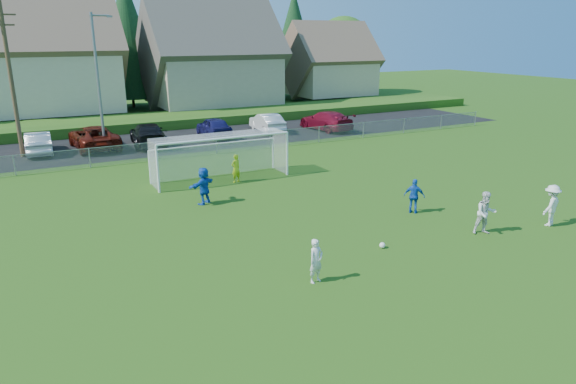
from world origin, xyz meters
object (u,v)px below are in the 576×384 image
Objects in this scene: goalkeeper at (236,168)px; car_b at (38,143)px; player_white_a at (316,261)px; soccer_ball at (382,245)px; player_white_b at (486,213)px; car_g at (326,121)px; car_c at (94,137)px; car_f at (267,123)px; car_d at (148,135)px; player_blue_b at (204,186)px; player_blue_a at (414,196)px; player_white_c at (551,205)px; soccer_goal at (219,150)px; car_e at (214,127)px.

goalkeeper is 15.50m from car_b.
soccer_ball is at bearing 3.50° from player_white_a.
player_white_b reaches higher than car_b.
car_g is at bearing 42.72° from player_white_a.
car_c is 18.23m from car_g.
car_f is at bearing 108.89° from player_white_b.
car_c is 1.07× the size of car_g.
goalkeeper is (-5.87, 11.62, -0.11)m from player_white_b.
goalkeeper is at bearing 140.71° from player_white_b.
car_c is 13.50m from car_f.
car_f is (17.01, 0.21, 0.01)m from car_b.
car_d is at bearing -8.15° from car_g.
player_blue_b is 20.83m from car_g.
car_c reaches higher than soccer_ball.
player_white_a is 8.20m from player_blue_a.
soccer_ball is 24.46m from car_c.
player_white_c is 26.43m from car_d.
soccer_goal is at bearing 109.37° from car_c.
player_white_a is 0.27× the size of car_d.
car_g is (9.29, -1.54, 0.02)m from car_e.
player_white_c is 15.11m from player_blue_b.
goalkeeper is 15.13m from car_f.
goalkeeper is (2.21, 12.07, 0.03)m from player_white_a.
car_b is at bearing -100.00° from player_blue_b.
player_white_c is 0.32× the size of car_d.
player_white_c reaches higher than car_e.
car_c is at bearing 139.04° from player_white_b.
player_white_c is 0.32× the size of car_g.
player_white_b is 1.15× the size of goalkeeper.
soccer_ball is 4.60m from player_white_b.
car_d is at bearing -22.84° from player_blue_a.
player_white_a is 0.27× the size of car_g.
car_g is (3.68, 23.48, -0.09)m from player_white_c.
soccer_ball is at bearing -24.25° from player_white_c.
car_f is at bearing -49.80° from player_blue_a.
car_c reaches higher than car_f.
car_b is at bearing 126.33° from soccer_goal.
car_g is at bearing 97.28° from player_white_b.
player_white_b is 0.38× the size of car_f.
player_blue_b is at bearing 69.88° from car_e.
car_f is (10.75, 15.55, -0.13)m from player_blue_b.
player_white_a is 9.36m from player_blue_b.
car_c is (-10.58, 20.93, 0.02)m from player_blue_a.
player_white_a is at bearing 62.03° from goalkeeper.
car_d is 1.22× the size of car_e.
player_white_b reaches higher than player_white_a.
car_g is at bearing 172.04° from car_e.
player_blue_b is at bearing 116.81° from soccer_ball.
soccer_ball is 3.84m from player_white_a.
player_white_c is at bearing -15.45° from player_white_a.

